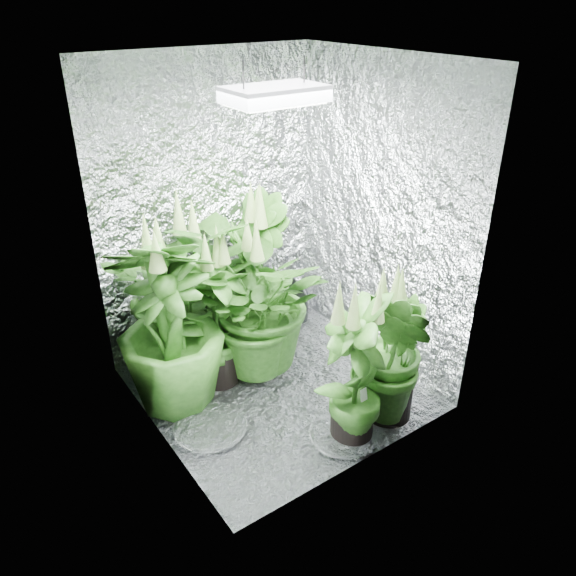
% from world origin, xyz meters
% --- Properties ---
extents(ground, '(1.60, 1.60, 0.00)m').
position_xyz_m(ground, '(0.00, 0.00, 0.00)').
color(ground, silver).
rests_on(ground, ground).
extents(walls, '(1.62, 1.62, 2.00)m').
position_xyz_m(walls, '(0.00, 0.00, 1.00)').
color(walls, silver).
rests_on(walls, ground).
extents(ceiling, '(1.60, 1.60, 0.01)m').
position_xyz_m(ceiling, '(0.00, 0.00, 2.00)').
color(ceiling, silver).
rests_on(ceiling, walls).
extents(grow_lamp, '(0.50, 0.30, 0.22)m').
position_xyz_m(grow_lamp, '(0.00, 0.00, 1.83)').
color(grow_lamp, gray).
rests_on(grow_lamp, ceiling).
extents(plant_a, '(1.27, 1.27, 1.18)m').
position_xyz_m(plant_a, '(-0.30, 0.64, 0.56)').
color(plant_a, black).
rests_on(plant_a, ground).
extents(plant_b, '(0.73, 0.73, 1.08)m').
position_xyz_m(plant_b, '(-0.27, 0.29, 0.50)').
color(plant_b, black).
rests_on(plant_b, ground).
extents(plant_c, '(0.73, 0.73, 1.17)m').
position_xyz_m(plant_c, '(0.19, 0.57, 0.54)').
color(plant_c, black).
rests_on(plant_c, ground).
extents(plant_d, '(0.84, 0.84, 1.23)m').
position_xyz_m(plant_d, '(-0.60, 0.23, 0.57)').
color(plant_d, black).
rests_on(plant_d, ground).
extents(plant_e, '(1.18, 1.18, 1.10)m').
position_xyz_m(plant_e, '(0.02, 0.23, 0.52)').
color(plant_e, black).
rests_on(plant_e, ground).
extents(plant_f, '(0.68, 0.68, 1.01)m').
position_xyz_m(plant_f, '(0.08, -0.62, 0.47)').
color(plant_f, black).
rests_on(plant_f, ground).
extents(plant_g, '(0.55, 0.55, 0.97)m').
position_xyz_m(plant_g, '(0.40, -0.59, 0.44)').
color(plant_g, black).
rests_on(plant_g, ground).
extents(circulation_fan, '(0.18, 0.34, 0.39)m').
position_xyz_m(circulation_fan, '(0.58, 0.62, 0.17)').
color(circulation_fan, black).
rests_on(circulation_fan, ground).
extents(plant_label, '(0.05, 0.02, 0.07)m').
position_xyz_m(plant_label, '(0.14, -0.65, 0.30)').
color(plant_label, white).
rests_on(plant_label, plant_f).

